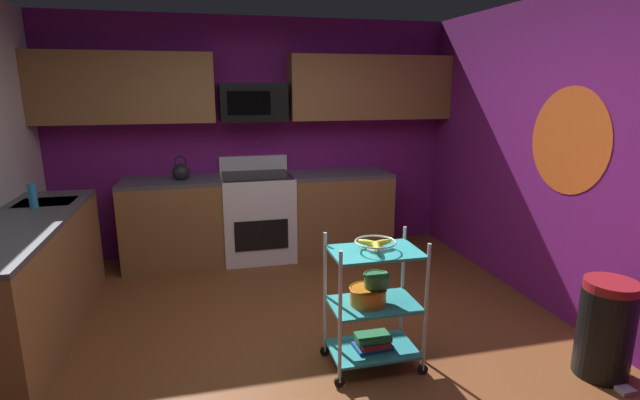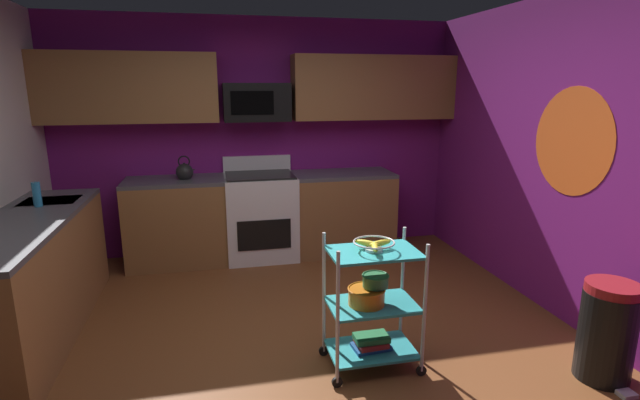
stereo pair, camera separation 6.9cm
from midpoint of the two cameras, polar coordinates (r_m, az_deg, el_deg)
floor at (r=3.59m, az=-3.04°, el=-18.30°), size 4.40×4.80×0.04m
wall_back at (r=5.49m, az=-8.02°, el=7.38°), size 4.52×0.06×2.60m
wall_right at (r=4.13m, az=28.77°, el=3.87°), size 0.06×4.80×2.60m
wall_flower_decal at (r=4.22m, az=27.12°, el=6.28°), size 0.00×0.84×0.84m
counter_run at (r=4.74m, az=-16.45°, el=-4.39°), size 3.65×2.76×0.92m
oven_range at (r=5.32m, az=-7.82°, el=-1.83°), size 0.76×0.65×1.10m
upper_cabinets at (r=5.27m, az=-7.88°, el=13.13°), size 4.40×0.33×0.70m
microwave at (r=5.24m, az=-8.38°, el=11.47°), size 0.70×0.39×0.40m
rolling_cart at (r=3.28m, az=5.81°, el=-12.23°), size 0.65×0.40×0.91m
fruit_bowl at (r=3.12m, az=5.99°, el=-5.21°), size 0.27×0.27×0.07m
mixing_bowl_large at (r=3.24m, az=5.11°, el=-11.27°), size 0.25×0.25×0.11m
mixing_bowl_small at (r=3.23m, az=6.18°, el=-9.43°), size 0.18×0.18×0.08m
book_stack at (r=3.41m, az=5.69°, el=-16.44°), size 0.26×0.18×0.10m
kettle at (r=5.19m, az=-16.62°, el=3.20°), size 0.21×0.18×0.26m
dish_soap_bottle at (r=4.45m, az=-31.46°, el=0.44°), size 0.06×0.06×0.20m
trash_can at (r=3.71m, az=30.46°, el=-13.13°), size 0.34×0.42×0.66m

